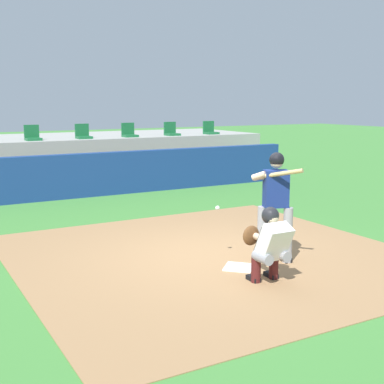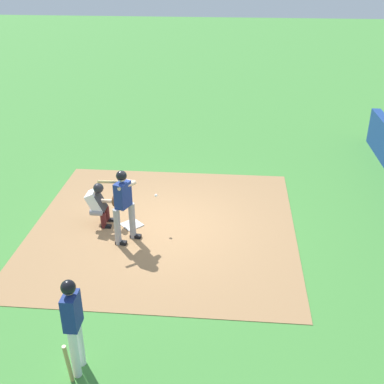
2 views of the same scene
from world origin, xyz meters
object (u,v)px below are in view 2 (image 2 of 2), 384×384
(home_plate, at_px, (132,225))
(catcher_crouched, at_px, (100,202))
(on_deck_batter, at_px, (73,321))
(batter_at_plate, at_px, (124,202))

(home_plate, distance_m, catcher_crouched, 0.95)
(home_plate, relative_size, on_deck_batter, 0.25)
(batter_at_plate, relative_size, catcher_crouched, 1.03)
(batter_at_plate, bearing_deg, home_plate, -179.11)
(on_deck_batter, bearing_deg, catcher_crouched, -169.97)
(catcher_crouched, height_order, on_deck_batter, on_deck_batter)
(catcher_crouched, xyz_separation_m, on_deck_batter, (4.59, 0.81, 0.41))
(home_plate, relative_size, catcher_crouched, 0.25)
(catcher_crouched, distance_m, on_deck_batter, 4.68)
(catcher_crouched, bearing_deg, on_deck_batter, 10.03)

